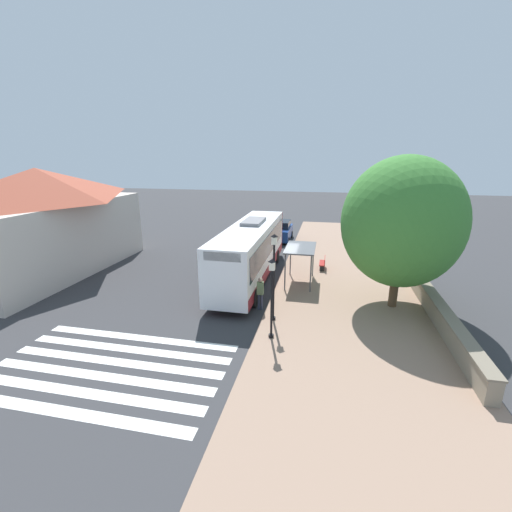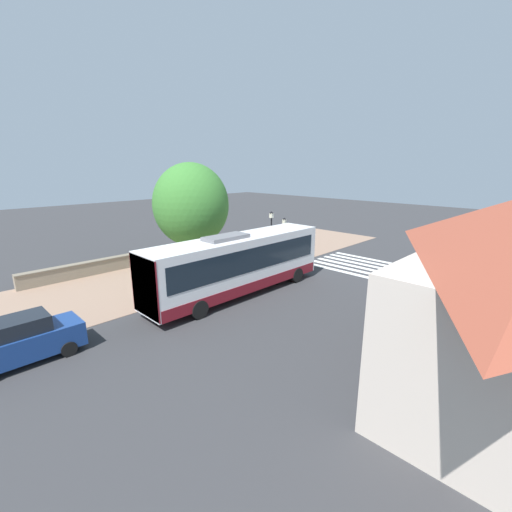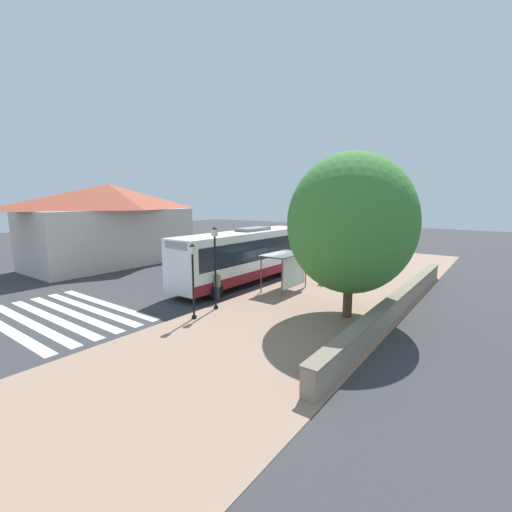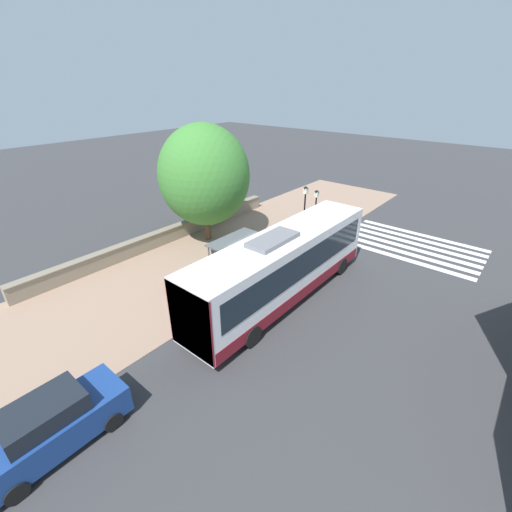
% 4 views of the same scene
% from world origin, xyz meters
% --- Properties ---
extents(ground_plane, '(120.00, 120.00, 0.00)m').
position_xyz_m(ground_plane, '(0.00, 0.00, 0.00)').
color(ground_plane, '#353538').
rests_on(ground_plane, ground).
extents(sidewalk_plaza, '(9.00, 44.00, 0.02)m').
position_xyz_m(sidewalk_plaza, '(-4.50, 0.00, 0.01)').
color(sidewalk_plaza, '#937560').
rests_on(sidewalk_plaza, ground).
extents(crosswalk_stripes, '(9.00, 5.25, 0.01)m').
position_xyz_m(crosswalk_stripes, '(5.00, 10.66, 0.00)').
color(crosswalk_stripes, silver).
rests_on(crosswalk_stripes, ground).
extents(stone_wall, '(0.60, 20.00, 1.04)m').
position_xyz_m(stone_wall, '(-8.55, 0.00, 0.53)').
color(stone_wall, gray).
rests_on(stone_wall, ground).
extents(bus, '(2.62, 12.31, 3.82)m').
position_xyz_m(bus, '(1.86, -0.38, 1.97)').
color(bus, white).
rests_on(bus, ground).
extents(bus_shelter, '(1.84, 3.26, 2.39)m').
position_xyz_m(bus_shelter, '(-1.56, -0.26, 2.01)').
color(bus_shelter, '#515459').
rests_on(bus_shelter, ground).
extents(pedestrian, '(0.34, 0.24, 1.81)m').
position_xyz_m(pedestrian, '(0.30, 4.22, 1.08)').
color(pedestrian, '#2D3347').
rests_on(pedestrian, ground).
extents(bench, '(0.40, 1.43, 0.88)m').
position_xyz_m(bench, '(-2.82, -3.44, 0.47)').
color(bench, maroon).
rests_on(bench, ground).
extents(street_lamp_near, '(0.28, 0.28, 4.40)m').
position_xyz_m(street_lamp_near, '(-0.57, 5.27, 2.61)').
color(street_lamp_near, black).
rests_on(street_lamp_near, ground).
extents(street_lamp_far, '(0.28, 0.28, 3.72)m').
position_xyz_m(street_lamp_far, '(-0.76, 7.03, 2.22)').
color(street_lamp_far, black).
rests_on(street_lamp_far, ground).
extents(shade_tree, '(6.09, 6.09, 8.00)m').
position_xyz_m(shade_tree, '(-6.68, 2.31, 4.64)').
color(shade_tree, brown).
rests_on(shade_tree, ground).
extents(parked_car_behind_bus, '(1.83, 4.36, 1.91)m').
position_xyz_m(parked_car_behind_bus, '(1.31, -11.61, 0.93)').
color(parked_car_behind_bus, navy).
rests_on(parked_car_behind_bus, ground).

